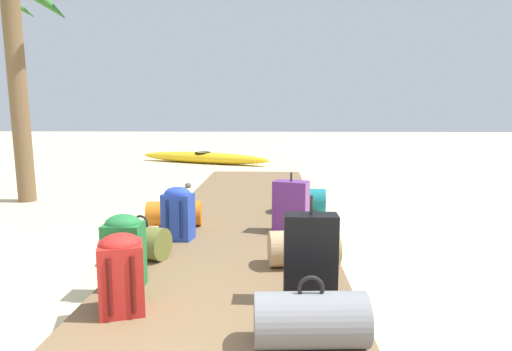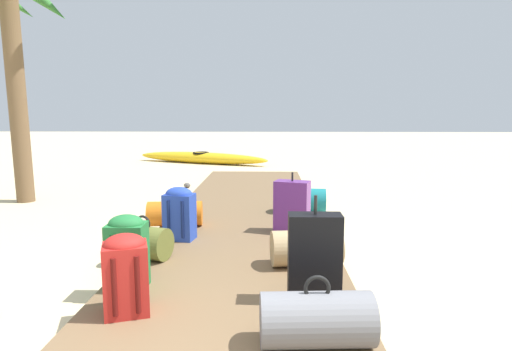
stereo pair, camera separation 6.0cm
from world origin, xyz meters
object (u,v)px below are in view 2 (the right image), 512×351
object	(u,v)px
backpack_red	(126,272)
kayak	(201,158)
backpack_blue	(179,212)
duffel_bag_teal	(303,200)
duffel_bag_olive	(144,242)
duffel_bag_orange	(175,213)
backpack_green	(127,250)
duffel_bag_grey	(316,319)
suitcase_purple	(292,207)
duffel_bag_tan	(306,248)
palm_tree_near_left	(8,10)
suitcase_black	(314,258)

from	to	relation	value
backpack_red	kayak	xyz separation A→B (m)	(-1.02, 9.99, -0.22)
backpack_red	backpack_blue	distance (m)	1.82
duffel_bag_teal	duffel_bag_olive	distance (m)	2.65
backpack_red	kayak	distance (m)	10.04
duffel_bag_orange	backpack_green	bearing A→B (deg)	-88.77
duffel_bag_grey	duffel_bag_olive	size ratio (longest dim) A/B	1.22
backpack_red	duffel_bag_orange	world-z (taller)	backpack_red
backpack_blue	backpack_green	bearing A→B (deg)	-95.74
duffel_bag_grey	duffel_bag_teal	world-z (taller)	duffel_bag_teal
suitcase_purple	backpack_blue	bearing A→B (deg)	-165.47
backpack_blue	duffel_bag_tan	size ratio (longest dim) A/B	0.88
kayak	backpack_blue	bearing A→B (deg)	-82.83
backpack_green	palm_tree_near_left	xyz separation A→B (m)	(-2.96, 3.64, 2.69)
duffel_bag_teal	kayak	bearing A→B (deg)	110.29
duffel_bag_grey	duffel_bag_orange	world-z (taller)	duffel_bag_grey
duffel_bag_olive	palm_tree_near_left	bearing A→B (deg)	134.69
duffel_bag_grey	duffel_bag_orange	xyz separation A→B (m)	(-1.47, 2.81, -0.01)
backpack_green	suitcase_purple	distance (m)	2.22
duffel_bag_tan	backpack_green	bearing A→B (deg)	-158.80
duffel_bag_orange	suitcase_purple	xyz separation A→B (m)	(1.46, -0.26, 0.15)
kayak	suitcase_black	bearing A→B (deg)	-76.35
duffel_bag_tan	duffel_bag_orange	size ratio (longest dim) A/B	0.97
backpack_blue	suitcase_black	xyz separation A→B (m)	(1.34, -1.58, 0.02)
duffel_bag_tan	kayak	world-z (taller)	duffel_bag_tan
duffel_bag_grey	backpack_red	bearing A→B (deg)	162.94
duffel_bag_orange	duffel_bag_olive	bearing A→B (deg)	-91.82
duffel_bag_tan	suitcase_black	world-z (taller)	suitcase_black
suitcase_purple	backpack_green	bearing A→B (deg)	-129.64
backpack_red	suitcase_black	size ratio (longest dim) A/B	0.71
backpack_green	suitcase_black	xyz separation A→B (m)	(1.48, -0.20, 0.02)
duffel_bag_olive	backpack_green	bearing A→B (deg)	-83.58
suitcase_black	kayak	size ratio (longest dim) A/B	0.19
backpack_red	palm_tree_near_left	size ratio (longest dim) A/B	0.14
backpack_red	duffel_bag_olive	bearing A→B (deg)	100.45
backpack_red	backpack_green	bearing A→B (deg)	106.84
palm_tree_near_left	duffel_bag_olive	bearing A→B (deg)	-45.31
duffel_bag_teal	kayak	world-z (taller)	duffel_bag_teal
duffel_bag_tan	backpack_green	size ratio (longest dim) A/B	1.11
backpack_green	suitcase_purple	bearing A→B (deg)	50.36
duffel_bag_grey	suitcase_purple	distance (m)	2.55
suitcase_black	kayak	bearing A→B (deg)	103.65
duffel_bag_teal	backpack_blue	distance (m)	2.03
duffel_bag_olive	duffel_bag_tan	distance (m)	1.57
duffel_bag_grey	backpack_blue	size ratio (longest dim) A/B	1.17
duffel_bag_grey	backpack_green	xyz separation A→B (m)	(-1.43, 0.84, 0.15)
backpack_blue	kayak	world-z (taller)	backpack_blue
duffel_bag_olive	suitcase_purple	xyz separation A→B (m)	(1.50, 0.98, 0.15)
suitcase_black	kayak	xyz separation A→B (m)	(-2.37, 9.75, -0.25)
duffel_bag_grey	backpack_green	distance (m)	1.66
duffel_bag_olive	suitcase_black	xyz separation A→B (m)	(1.56, -0.93, 0.17)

